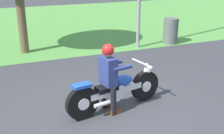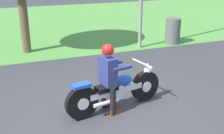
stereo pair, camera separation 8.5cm
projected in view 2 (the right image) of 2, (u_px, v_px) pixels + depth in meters
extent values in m
plane|color=#38383D|center=(113.00, 116.00, 5.69)|extent=(120.00, 120.00, 0.00)
cube|color=#549342|center=(41.00, 23.00, 14.40)|extent=(60.00, 12.00, 0.01)
cylinder|color=black|center=(145.00, 86.00, 6.26)|extent=(0.68, 0.25, 0.67)
cylinder|color=silver|center=(145.00, 86.00, 6.26)|extent=(0.26, 0.18, 0.23)
cylinder|color=black|center=(82.00, 103.00, 5.50)|extent=(0.68, 0.25, 0.67)
cylinder|color=silver|center=(82.00, 103.00, 5.50)|extent=(0.26, 0.18, 0.23)
cube|color=silver|center=(116.00, 90.00, 5.85)|extent=(1.22, 0.37, 0.12)
cube|color=silver|center=(113.00, 92.00, 5.83)|extent=(0.36, 0.30, 0.28)
ellipsoid|color=#1E47B2|center=(123.00, 80.00, 5.88)|extent=(0.48, 0.32, 0.22)
cube|color=black|center=(106.00, 88.00, 5.71)|extent=(0.48, 0.32, 0.10)
cube|color=#1E47B2|center=(81.00, 85.00, 5.37)|extent=(0.39, 0.27, 0.06)
cylinder|color=silver|center=(144.00, 76.00, 6.15)|extent=(0.26, 0.10, 0.53)
cylinder|color=silver|center=(142.00, 63.00, 6.02)|extent=(0.16, 0.65, 0.04)
sphere|color=white|center=(148.00, 70.00, 6.17)|extent=(0.16, 0.16, 0.16)
cylinder|color=silver|center=(106.00, 103.00, 5.64)|extent=(0.56, 0.18, 0.08)
cylinder|color=black|center=(103.00, 95.00, 5.95)|extent=(0.12, 0.12, 0.58)
cube|color=#593319|center=(106.00, 104.00, 6.06)|extent=(0.25, 0.14, 0.10)
cylinder|color=black|center=(113.00, 101.00, 5.66)|extent=(0.12, 0.12, 0.58)
cube|color=#593319|center=(115.00, 111.00, 5.77)|extent=(0.25, 0.14, 0.10)
cube|color=navy|center=(108.00, 71.00, 5.61)|extent=(0.29, 0.42, 0.56)
cylinder|color=navy|center=(113.00, 63.00, 5.83)|extent=(0.43, 0.17, 0.09)
cylinder|color=navy|center=(122.00, 68.00, 5.55)|extent=(0.43, 0.17, 0.09)
sphere|color=#D8A884|center=(108.00, 52.00, 5.47)|extent=(0.20, 0.20, 0.20)
sphere|color=#B21919|center=(108.00, 50.00, 5.46)|extent=(0.24, 0.24, 0.24)
cylinder|color=brown|center=(24.00, 18.00, 9.37)|extent=(0.28, 0.28, 2.33)
cylinder|color=#595E5B|center=(173.00, 31.00, 10.64)|extent=(0.54, 0.54, 0.94)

